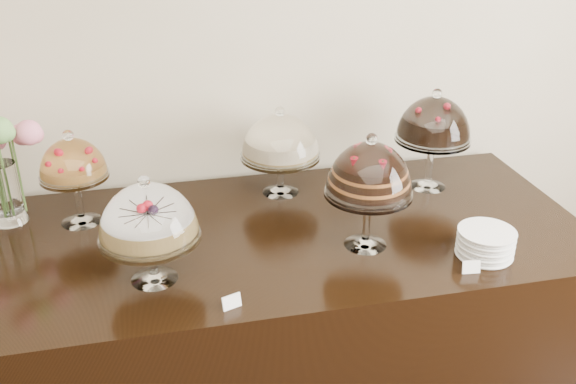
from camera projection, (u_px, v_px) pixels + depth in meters
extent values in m
cube|color=#C0B59A|center=(228.00, 34.00, 2.54)|extent=(5.00, 0.04, 3.00)
cube|color=black|center=(285.00, 329.00, 2.54)|extent=(2.20, 1.00, 0.90)
cone|color=white|center=(154.00, 275.00, 2.06)|extent=(0.15, 0.15, 0.02)
cylinder|color=white|center=(152.00, 255.00, 2.02)|extent=(0.03, 0.03, 0.12)
cylinder|color=white|center=(150.00, 237.00, 1.99)|extent=(0.32, 0.32, 0.01)
cylinder|color=#A9884B|center=(149.00, 227.00, 1.98)|extent=(0.26, 0.26, 0.06)
sphere|color=red|center=(170.00, 210.00, 1.99)|extent=(0.02, 0.02, 0.02)
sphere|color=red|center=(130.00, 210.00, 1.99)|extent=(0.02, 0.02, 0.02)
sphere|color=red|center=(143.00, 227.00, 1.89)|extent=(0.02, 0.02, 0.02)
sphere|color=white|center=(144.00, 182.00, 1.91)|extent=(0.04, 0.04, 0.04)
cone|color=white|center=(365.00, 241.00, 2.25)|extent=(0.15, 0.15, 0.02)
cylinder|color=white|center=(367.00, 217.00, 2.20)|extent=(0.03, 0.03, 0.17)
cylinder|color=white|center=(368.00, 193.00, 2.16)|extent=(0.30, 0.30, 0.01)
cylinder|color=black|center=(369.00, 178.00, 2.14)|extent=(0.22, 0.22, 0.10)
sphere|color=red|center=(385.00, 158.00, 2.14)|extent=(0.02, 0.02, 0.02)
sphere|color=red|center=(360.00, 155.00, 2.16)|extent=(0.02, 0.02, 0.02)
sphere|color=red|center=(355.00, 165.00, 2.08)|extent=(0.02, 0.02, 0.02)
sphere|color=red|center=(381.00, 168.00, 2.06)|extent=(0.02, 0.02, 0.02)
sphere|color=white|center=(372.00, 139.00, 2.08)|extent=(0.04, 0.04, 0.04)
cone|color=white|center=(280.00, 189.00, 2.62)|extent=(0.15, 0.15, 0.02)
cylinder|color=white|center=(280.00, 172.00, 2.59)|extent=(0.03, 0.03, 0.13)
cylinder|color=white|center=(280.00, 156.00, 2.56)|extent=(0.32, 0.32, 0.01)
cylinder|color=beige|center=(280.00, 147.00, 2.54)|extent=(0.26, 0.26, 0.06)
sphere|color=white|center=(280.00, 111.00, 2.47)|extent=(0.04, 0.04, 0.04)
cone|color=white|center=(428.00, 183.00, 2.67)|extent=(0.15, 0.15, 0.02)
cylinder|color=white|center=(430.00, 161.00, 2.63)|extent=(0.03, 0.03, 0.18)
cylinder|color=white|center=(432.00, 139.00, 2.58)|extent=(0.31, 0.31, 0.01)
cylinder|color=black|center=(433.00, 128.00, 2.56)|extent=(0.24, 0.24, 0.08)
sphere|color=red|center=(447.00, 114.00, 2.57)|extent=(0.02, 0.02, 0.02)
sphere|color=red|center=(419.00, 114.00, 2.57)|extent=(0.02, 0.02, 0.02)
sphere|color=red|center=(438.00, 122.00, 2.48)|extent=(0.02, 0.02, 0.02)
sphere|color=white|center=(437.00, 94.00, 2.50)|extent=(0.04, 0.04, 0.04)
cone|color=white|center=(82.00, 218.00, 2.40)|extent=(0.15, 0.15, 0.02)
cylinder|color=white|center=(78.00, 197.00, 2.36)|extent=(0.03, 0.03, 0.16)
cylinder|color=white|center=(75.00, 176.00, 2.32)|extent=(0.25, 0.25, 0.01)
cylinder|color=gold|center=(74.00, 170.00, 2.31)|extent=(0.21, 0.21, 0.04)
sphere|color=red|center=(88.00, 160.00, 2.32)|extent=(0.02, 0.02, 0.02)
sphere|color=red|center=(77.00, 157.00, 2.35)|extent=(0.02, 0.02, 0.02)
sphere|color=red|center=(61.00, 160.00, 2.32)|extent=(0.02, 0.02, 0.02)
sphere|color=red|center=(56.00, 166.00, 2.27)|extent=(0.02, 0.02, 0.02)
sphere|color=red|center=(68.00, 169.00, 2.25)|extent=(0.02, 0.02, 0.02)
sphere|color=red|center=(84.00, 166.00, 2.27)|extent=(0.02, 0.02, 0.02)
sphere|color=white|center=(68.00, 135.00, 2.25)|extent=(0.04, 0.04, 0.04)
cylinder|color=white|center=(5.00, 193.00, 2.35)|extent=(0.11, 0.11, 0.23)
cylinder|color=#476B2D|center=(19.00, 173.00, 2.32)|extent=(0.01, 0.01, 0.31)
sphere|color=pink|center=(29.00, 133.00, 2.26)|extent=(0.09, 0.09, 0.09)
cylinder|color=#476B2D|center=(16.00, 173.00, 2.39)|extent=(0.01, 0.01, 0.26)
sphere|color=pink|center=(23.00, 134.00, 2.39)|extent=(0.08, 0.08, 0.08)
cylinder|color=#476B2D|center=(0.00, 176.00, 2.35)|extent=(0.01, 0.01, 0.27)
cylinder|color=#476B2D|center=(4.00, 173.00, 2.29)|extent=(0.01, 0.01, 0.34)
cylinder|color=white|center=(484.00, 254.00, 2.19)|extent=(0.19, 0.19, 0.01)
cylinder|color=white|center=(484.00, 251.00, 2.18)|extent=(0.18, 0.18, 0.01)
cylinder|color=white|center=(485.00, 249.00, 2.18)|extent=(0.19, 0.19, 0.01)
cylinder|color=white|center=(485.00, 246.00, 2.17)|extent=(0.18, 0.18, 0.01)
cylinder|color=white|center=(485.00, 243.00, 2.17)|extent=(0.19, 0.19, 0.01)
cylinder|color=white|center=(486.00, 240.00, 2.16)|extent=(0.18, 0.18, 0.01)
cylinder|color=white|center=(486.00, 238.00, 2.16)|extent=(0.19, 0.19, 0.01)
cylinder|color=white|center=(487.00, 235.00, 2.15)|extent=(0.18, 0.18, 0.01)
cylinder|color=white|center=(487.00, 232.00, 2.15)|extent=(0.19, 0.19, 0.01)
cube|color=white|center=(232.00, 302.00, 1.91)|extent=(0.06, 0.03, 0.04)
cube|color=white|center=(471.00, 267.00, 2.08)|extent=(0.06, 0.02, 0.04)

